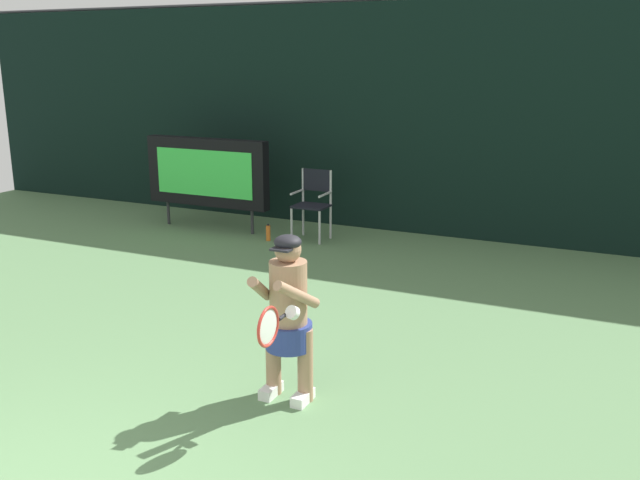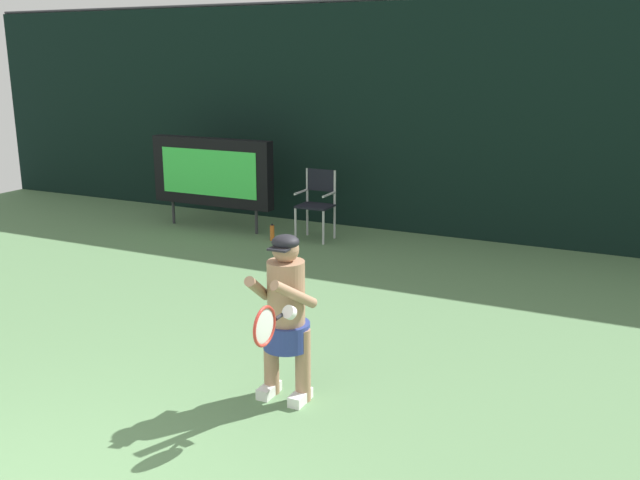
{
  "view_description": "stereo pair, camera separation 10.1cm",
  "coord_description": "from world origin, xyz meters",
  "views": [
    {
      "loc": [
        3.21,
        -2.18,
        2.79
      ],
      "look_at": [
        0.42,
        3.79,
        1.05
      ],
      "focal_mm": 39.34,
      "sensor_mm": 36.0,
      "label": 1
    },
    {
      "loc": [
        3.3,
        -2.14,
        2.79
      ],
      "look_at": [
        0.42,
        3.79,
        1.05
      ],
      "focal_mm": 39.34,
      "sensor_mm": 36.0,
      "label": 2
    }
  ],
  "objects": [
    {
      "name": "tennis_player",
      "position": [
        0.69,
        2.58,
        0.75
      ],
      "size": [
        0.53,
        0.61,
        1.41
      ],
      "color": "white",
      "rests_on": "ground"
    },
    {
      "name": "backdrop_screen",
      "position": [
        0.0,
        8.5,
        1.81
      ],
      "size": [
        18.0,
        0.12,
        3.66
      ],
      "color": "black",
      "rests_on": "ground"
    },
    {
      "name": "scoreboard",
      "position": [
        -3.25,
        7.28,
        0.95
      ],
      "size": [
        2.2,
        0.21,
        1.5
      ],
      "color": "black",
      "rests_on": "ground"
    },
    {
      "name": "water_bottle",
      "position": [
        -1.98,
        7.02,
        0.12
      ],
      "size": [
        0.07,
        0.07,
        0.27
      ],
      "color": "orange",
      "rests_on": "ground"
    },
    {
      "name": "tennis_racket",
      "position": [
        0.82,
        2.04,
        0.86
      ],
      "size": [
        0.03,
        0.6,
        0.31
      ],
      "rotation": [
        0.0,
        0.0,
        -0.17
      ],
      "color": "black"
    },
    {
      "name": "umpire_chair",
      "position": [
        -1.41,
        7.43,
        0.62
      ],
      "size": [
        0.52,
        0.44,
        1.08
      ],
      "color": "#B7B7BC",
      "rests_on": "ground"
    }
  ]
}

